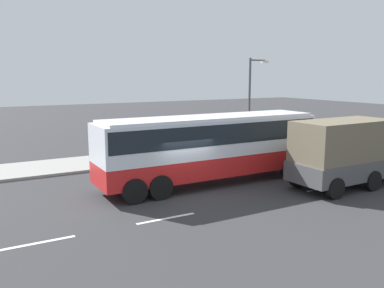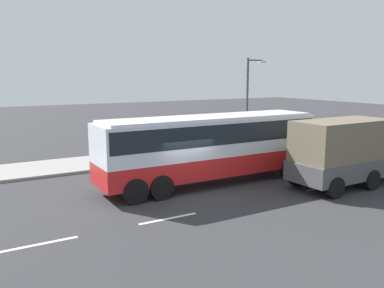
{
  "view_description": "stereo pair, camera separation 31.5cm",
  "coord_description": "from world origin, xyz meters",
  "views": [
    {
      "loc": [
        -8.4,
        -15.79,
        5.36
      ],
      "look_at": [
        1.02,
        0.99,
        2.05
      ],
      "focal_mm": 37.48,
      "sensor_mm": 36.0,
      "label": 1
    },
    {
      "loc": [
        -8.68,
        -15.63,
        5.36
      ],
      "look_at": [
        1.02,
        0.99,
        2.05
      ],
      "focal_mm": 37.48,
      "sensor_mm": 36.0,
      "label": 2
    }
  ],
  "objects": [
    {
      "name": "sidewalk_curb",
      "position": [
        0.0,
        8.04,
        0.07
      ],
      "size": [
        80.0,
        4.0,
        0.15
      ],
      "primitive_type": "cube",
      "color": "gray",
      "rests_on": "ground_plane"
    },
    {
      "name": "lane_centreline",
      "position": [
        -3.58,
        -2.69,
        0.0
      ],
      "size": [
        29.71,
        0.16,
        0.01
      ],
      "color": "white",
      "rests_on": "ground_plane"
    },
    {
      "name": "coach_bus",
      "position": [
        1.97,
        0.77,
        2.1
      ],
      "size": [
        11.48,
        2.74,
        3.38
      ],
      "rotation": [
        0.0,
        0.0,
        0.0
      ],
      "color": "red",
      "rests_on": "ground_plane"
    },
    {
      "name": "street_lamp",
      "position": [
        9.0,
        6.72,
        3.83
      ],
      "size": [
        1.59,
        0.24,
        6.39
      ],
      "color": "#47474C",
      "rests_on": "sidewalk_curb"
    },
    {
      "name": "ground_plane",
      "position": [
        0.0,
        0.0,
        0.0
      ],
      "size": [
        120.0,
        120.0,
        0.0
      ],
      "primitive_type": "plane",
      "color": "#333335"
    },
    {
      "name": "cargo_truck",
      "position": [
        7.91,
        -2.94,
        1.73
      ],
      "size": [
        7.39,
        2.65,
        3.27
      ],
      "rotation": [
        0.0,
        0.0,
        0.02
      ],
      "color": "navy",
      "rests_on": "ground_plane"
    },
    {
      "name": "pedestrian_near_curb",
      "position": [
        7.7,
        7.06,
        1.13
      ],
      "size": [
        0.32,
        0.32,
        1.7
      ],
      "rotation": [
        0.0,
        0.0,
        4.42
      ],
      "color": "black",
      "rests_on": "sidewalk_curb"
    }
  ]
}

